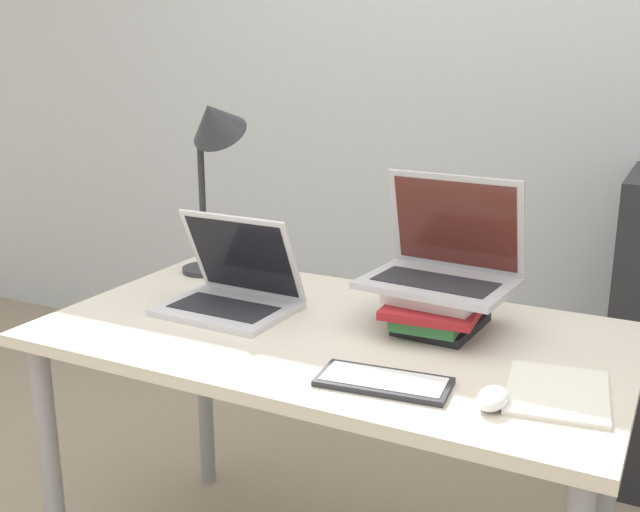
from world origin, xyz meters
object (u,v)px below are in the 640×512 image
Objects in this scene: laptop_on_books at (444,263)px; mouse at (493,398)px; book_stack at (438,307)px; desk_lamp at (212,140)px; laptop_left at (232,291)px; notepad at (557,392)px; wireless_keyboard at (384,382)px.

laptop_on_books is 0.47m from mouse.
desk_lamp reaches higher than book_stack.
laptop_left is 0.55m from laptop_on_books.
laptop_on_books reaches higher than notepad.
laptop_left is 0.59m from wireless_keyboard.
notepad is at bearing 19.41° from wireless_keyboard.
book_stack is at bearing -8.63° from desk_lamp.
book_stack is 0.78× the size of laptop_on_books.
book_stack is 0.52× the size of desk_lamp.
laptop_left is at bearing 161.85° from mouse.
laptop_left reaches higher than wireless_keyboard.
mouse is at bearing -18.15° from laptop_left.
notepad is at bearing -36.57° from book_stack.
book_stack reaches higher than wireless_keyboard.
mouse is at bearing -132.35° from notepad.
laptop_on_books is 1.32× the size of wireless_keyboard.
wireless_keyboard is at bearing -179.24° from mouse.
wireless_keyboard is at bearing -25.19° from laptop_left.
laptop_left reaches higher than book_stack.
laptop_left is 0.79m from mouse.
notepad is at bearing -40.28° from laptop_on_books.
desk_lamp is (-0.72, 0.07, 0.25)m from laptop_on_books.
mouse is 0.18× the size of desk_lamp.
notepad is (0.32, 0.11, -0.00)m from wireless_keyboard.
laptop_on_books is at bearing 91.18° from wireless_keyboard.
wireless_keyboard reaches higher than notepad.
book_stack reaches higher than notepad.
wireless_keyboard is at bearing -89.13° from book_stack.
desk_lamp is at bearing 171.37° from book_stack.
notepad is (0.10, 0.11, -0.01)m from mouse.
book_stack is 0.42m from mouse.
notepad is (0.85, -0.14, -0.05)m from laptop_left.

